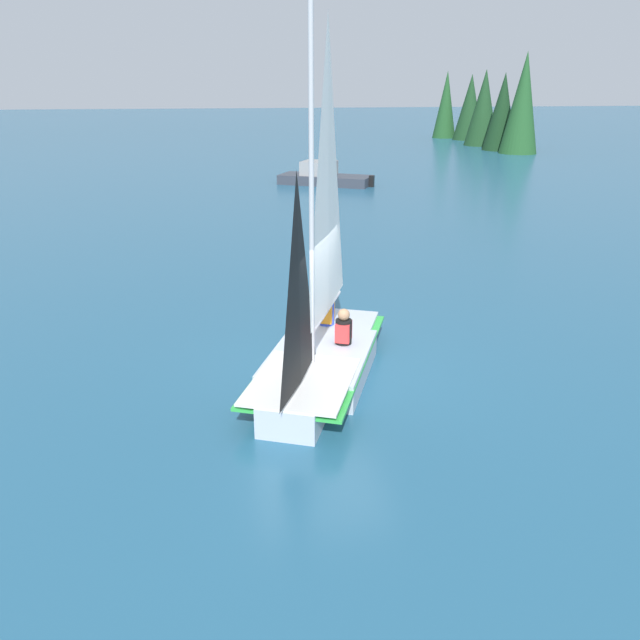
{
  "coord_description": "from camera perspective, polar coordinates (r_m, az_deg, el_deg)",
  "views": [
    {
      "loc": [
        -10.02,
        1.66,
        4.96
      ],
      "look_at": [
        0.0,
        0.0,
        1.1
      ],
      "focal_mm": 35.0,
      "sensor_mm": 36.0,
      "label": 1
    }
  ],
  "objects": [
    {
      "name": "treeline_shore",
      "position": [
        56.63,
        14.99,
        18.22
      ],
      "size": [
        17.11,
        3.95,
        7.14
      ],
      "color": "#1E4C23",
      "rests_on": "ground_plane"
    },
    {
      "name": "sailboat_main",
      "position": [
        11.03,
        0.06,
        -1.45
      ],
      "size": [
        4.76,
        3.27,
        6.17
      ],
      "rotation": [
        0.0,
        0.0,
        2.75
      ],
      "color": "#B2BCCC",
      "rests_on": "ground_plane"
    },
    {
      "name": "ground_plane",
      "position": [
        11.31,
        -0.0,
        -5.2
      ],
      "size": [
        260.0,
        260.0,
        0.0
      ],
      "primitive_type": "plane",
      "color": "#235675"
    },
    {
      "name": "motorboat_distant",
      "position": [
        33.35,
        0.35,
        13.0
      ],
      "size": [
        3.85,
        5.02,
        1.18
      ],
      "rotation": [
        0.0,
        0.0,
        1.07
      ],
      "color": "#333842",
      "rests_on": "ground_plane"
    },
    {
      "name": "sailor_crew",
      "position": [
        12.31,
        0.61,
        0.23
      ],
      "size": [
        0.41,
        0.39,
        1.16
      ],
      "rotation": [
        0.0,
        0.0,
        2.75
      ],
      "color": "black",
      "rests_on": "ground_plane"
    },
    {
      "name": "sailor_helm",
      "position": [
        11.41,
        2.16,
        -1.55
      ],
      "size": [
        0.41,
        0.39,
        1.16
      ],
      "rotation": [
        0.0,
        0.0,
        2.75
      ],
      "color": "black",
      "rests_on": "ground_plane"
    }
  ]
}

